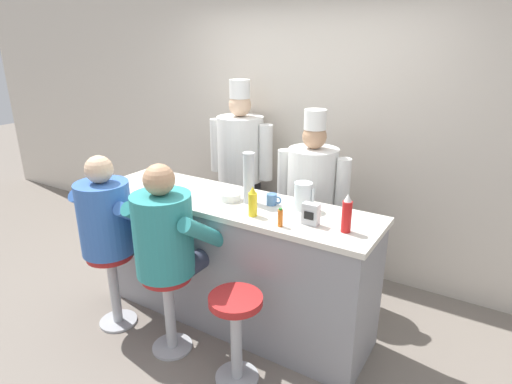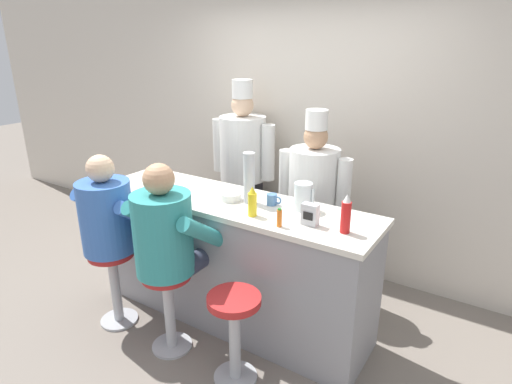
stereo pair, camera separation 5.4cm
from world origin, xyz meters
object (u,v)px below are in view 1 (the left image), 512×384
(cook_in_whites_far, at_px, (312,198))
(cup_stack_steel, at_px, (249,178))
(hot_sauce_bottle_orange, at_px, (280,218))
(breakfast_plate, at_px, (170,194))
(diner_seated_teal, at_px, (167,239))
(cook_in_whites_near, at_px, (241,164))
(water_pitcher_clear, at_px, (303,196))
(empty_stool_round, at_px, (236,325))
(coffee_mug_blue, at_px, (272,199))
(mustard_bottle_yellow, at_px, (253,202))
(diner_seated_blue, at_px, (110,223))
(napkin_dispenser_chrome, at_px, (311,214))
(cereal_bowl, at_px, (231,197))
(ketchup_bottle_red, at_px, (347,214))

(cook_in_whites_far, bearing_deg, cup_stack_steel, -109.79)
(hot_sauce_bottle_orange, bearing_deg, breakfast_plate, 177.13)
(diner_seated_teal, bearing_deg, cook_in_whites_near, 104.47)
(water_pitcher_clear, relative_size, cook_in_whites_near, 0.11)
(cup_stack_steel, height_order, empty_stool_round, cup_stack_steel)
(hot_sauce_bottle_orange, distance_m, water_pitcher_clear, 0.35)
(breakfast_plate, relative_size, coffee_mug_blue, 1.88)
(mustard_bottle_yellow, relative_size, diner_seated_blue, 0.15)
(diner_seated_blue, distance_m, empty_stool_round, 1.24)
(hot_sauce_bottle_orange, height_order, napkin_dispenser_chrome, napkin_dispenser_chrome)
(cup_stack_steel, bearing_deg, diner_seated_blue, -147.93)
(cup_stack_steel, bearing_deg, cook_in_whites_far, 70.21)
(mustard_bottle_yellow, xyz_separation_m, cup_stack_steel, (-0.16, 0.20, 0.09))
(diner_seated_teal, distance_m, empty_stool_round, 0.74)
(breakfast_plate, xyz_separation_m, coffee_mug_blue, (0.76, 0.25, 0.03))
(empty_stool_round, bearing_deg, cereal_bowl, 126.43)
(ketchup_bottle_red, height_order, cup_stack_steel, cup_stack_steel)
(diner_seated_teal, bearing_deg, water_pitcher_clear, 42.47)
(cup_stack_steel, bearing_deg, ketchup_bottle_red, -8.02)
(diner_seated_teal, distance_m, cook_in_whites_near, 1.54)
(breakfast_plate, bearing_deg, cook_in_whites_far, 45.60)
(breakfast_plate, relative_size, cook_in_whites_far, 0.14)
(diner_seated_blue, relative_size, empty_stool_round, 2.17)
(breakfast_plate, xyz_separation_m, empty_stool_round, (0.86, -0.39, -0.61))
(hot_sauce_bottle_orange, xyz_separation_m, coffee_mug_blue, (-0.23, 0.30, -0.02))
(diner_seated_teal, relative_size, cook_in_whites_far, 0.86)
(hot_sauce_bottle_orange, xyz_separation_m, cup_stack_steel, (-0.40, 0.26, 0.13))
(coffee_mug_blue, height_order, diner_seated_blue, diner_seated_blue)
(hot_sauce_bottle_orange, distance_m, coffee_mug_blue, 0.38)
(hot_sauce_bottle_orange, relative_size, breakfast_plate, 0.56)
(mustard_bottle_yellow, bearing_deg, ketchup_bottle_red, 7.93)
(cereal_bowl, bearing_deg, water_pitcher_clear, 12.74)
(water_pitcher_clear, relative_size, diner_seated_teal, 0.14)
(breakfast_plate, relative_size, cook_in_whites_near, 0.12)
(breakfast_plate, bearing_deg, cereal_bowl, 21.08)
(cook_in_whites_near, bearing_deg, diner_seated_teal, -75.53)
(hot_sauce_bottle_orange, height_order, diner_seated_blue, diner_seated_blue)
(empty_stool_round, bearing_deg, cup_stack_steel, 114.84)
(breakfast_plate, height_order, coffee_mug_blue, coffee_mug_blue)
(coffee_mug_blue, height_order, diner_seated_teal, diner_seated_teal)
(cook_in_whites_far, bearing_deg, diner_seated_blue, -133.28)
(hot_sauce_bottle_orange, xyz_separation_m, cook_in_whites_far, (-0.18, 0.88, -0.18))
(coffee_mug_blue, relative_size, diner_seated_teal, 0.08)
(water_pitcher_clear, distance_m, cereal_bowl, 0.55)
(napkin_dispenser_chrome, xyz_separation_m, cook_in_whites_near, (-1.25, 1.06, -0.11))
(ketchup_bottle_red, xyz_separation_m, empty_stool_round, (-0.52, -0.48, -0.72))
(mustard_bottle_yellow, distance_m, cup_stack_steel, 0.27)
(water_pitcher_clear, height_order, cook_in_whites_near, cook_in_whites_near)
(breakfast_plate, bearing_deg, mustard_bottle_yellow, 0.45)
(water_pitcher_clear, xyz_separation_m, diner_seated_teal, (-0.71, -0.65, -0.25))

